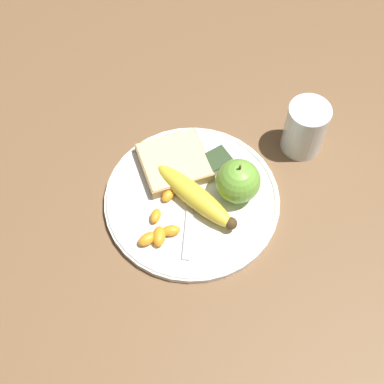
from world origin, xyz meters
The scene contains 13 objects.
ground_plane centered at (0.00, 0.00, 0.00)m, with size 3.00×3.00×0.00m, color brown.
plate centered at (0.00, 0.00, 0.01)m, with size 0.29×0.29×0.01m.
juice_glass centered at (0.22, -0.01, 0.05)m, with size 0.07×0.07×0.10m.
apple centered at (0.07, -0.03, 0.05)m, with size 0.07×0.07×0.08m.
banana centered at (0.00, -0.01, 0.03)m, with size 0.08×0.17×0.04m.
bread_slice centered at (0.01, 0.07, 0.02)m, with size 0.13×0.12×0.02m.
fork centered at (-0.01, -0.01, 0.01)m, with size 0.12×0.15×0.00m.
jam_packet centered at (0.07, 0.03, 0.02)m, with size 0.05×0.04×0.02m.
orange_segment_0 centered at (-0.06, -0.04, 0.02)m, with size 0.03×0.03×0.02m.
orange_segment_1 centered at (-0.10, -0.03, 0.02)m, with size 0.03×0.02×0.02m.
orange_segment_2 centered at (-0.07, 0.00, 0.02)m, with size 0.03×0.03×0.01m.
orange_segment_3 centered at (-0.08, -0.03, 0.02)m, with size 0.04×0.04×0.02m.
orange_segment_4 centered at (-0.03, 0.02, 0.02)m, with size 0.03×0.03×0.02m.
Camera 1 is at (-0.23, -0.36, 0.77)m, focal length 50.00 mm.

